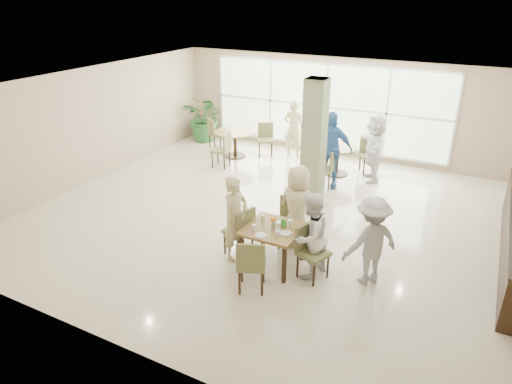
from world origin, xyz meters
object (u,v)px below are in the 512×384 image
at_px(round_table_left, 235,137).
at_px(adult_b, 374,148).
at_px(teen_left, 236,219).
at_px(adult_standing, 294,129).
at_px(teen_right, 310,236).
at_px(potted_plant, 206,118).
at_px(round_table_right, 337,154).
at_px(teen_far, 298,207).
at_px(adult_a, 329,150).
at_px(main_table, 273,233).
at_px(teen_standing, 371,241).

bearing_deg(round_table_left, adult_b, 0.89).
xyz_separation_m(teen_left, adult_standing, (-1.27, 5.57, 0.04)).
relative_size(teen_left, teen_right, 1.05).
bearing_deg(potted_plant, teen_right, -44.14).
distance_m(round_table_right, adult_standing, 1.78).
bearing_deg(teen_far, round_table_right, -76.89).
bearing_deg(teen_far, teen_left, 55.39).
xyz_separation_m(adult_a, adult_b, (0.87, 0.91, -0.09)).
xyz_separation_m(round_table_left, adult_b, (3.99, 0.06, 0.27)).
bearing_deg(adult_b, round_table_right, -109.19).
height_order(round_table_left, adult_b, adult_b).
xyz_separation_m(round_table_left, teen_left, (2.76, -4.77, 0.20)).
xyz_separation_m(round_table_right, teen_far, (0.49, -3.87, 0.25)).
relative_size(round_table_left, adult_a, 0.62).
relative_size(potted_plant, teen_right, 0.98).
height_order(main_table, round_table_right, same).
bearing_deg(round_table_left, adult_a, -15.20).
distance_m(round_table_left, adult_standing, 1.71).
bearing_deg(round_table_left, round_table_right, 0.46).
distance_m(teen_far, teen_standing, 1.62).
bearing_deg(adult_b, teen_right, -19.77).
bearing_deg(teen_standing, main_table, -38.09).
bearing_deg(adult_standing, teen_far, 109.29).
xyz_separation_m(round_table_left, potted_plant, (-1.57, 0.87, 0.16)).
relative_size(potted_plant, adult_b, 0.87).
xyz_separation_m(main_table, adult_a, (-0.34, 3.85, 0.29)).
height_order(adult_b, adult_standing, adult_b).
bearing_deg(main_table, round_table_right, 94.81).
relative_size(potted_plant, adult_a, 0.79).
height_order(teen_far, teen_right, teen_far).
bearing_deg(main_table, adult_a, 95.04).
xyz_separation_m(round_table_right, teen_standing, (2.01, -4.42, 0.22)).
bearing_deg(adult_standing, main_table, 105.06).
relative_size(adult_b, adult_standing, 1.03).
xyz_separation_m(round_table_left, adult_a, (3.12, -0.85, 0.36)).
bearing_deg(adult_standing, potted_plant, -5.95).
bearing_deg(teen_right, round_table_left, -124.34).
height_order(round_table_right, teen_left, teen_left).
bearing_deg(teen_standing, potted_plant, -86.95).
distance_m(teen_right, adult_b, 4.74).
bearing_deg(teen_standing, adult_a, -109.72).
relative_size(round_table_left, potted_plant, 0.79).
relative_size(potted_plant, teen_far, 0.93).
distance_m(potted_plant, teen_right, 7.96).
bearing_deg(teen_right, teen_left, -71.80).
xyz_separation_m(teen_left, adult_a, (0.36, 3.92, 0.16)).
xyz_separation_m(round_table_right, adult_b, (0.92, 0.04, 0.31)).
bearing_deg(teen_left, adult_a, 4.86).
bearing_deg(main_table, adult_standing, 109.75).
relative_size(round_table_left, teen_far, 0.73).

